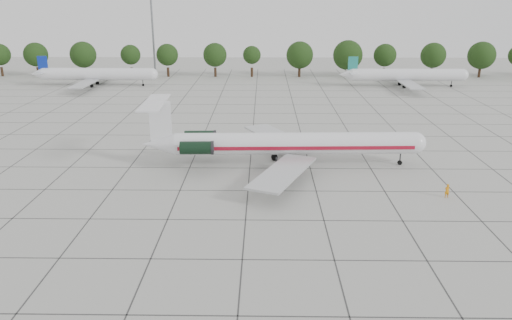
{
  "coord_description": "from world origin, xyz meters",
  "views": [
    {
      "loc": [
        1.77,
        -54.3,
        21.9
      ],
      "look_at": [
        0.93,
        0.91,
        3.5
      ],
      "focal_mm": 35.0,
      "sensor_mm": 36.0,
      "label": 1
    }
  ],
  "objects_px": {
    "bg_airliner_d": "(406,75)",
    "main_airliner": "(280,143)",
    "bg_airliner_b": "(97,74)",
    "ground_crew": "(447,191)",
    "floodlight_mast": "(152,22)"
  },
  "relations": [
    {
      "from": "ground_crew",
      "to": "floodlight_mast",
      "type": "xyz_separation_m",
      "value": [
        -52.57,
        93.67,
        13.47
      ]
    },
    {
      "from": "bg_airliner_d",
      "to": "main_airliner",
      "type": "bearing_deg",
      "value": -118.6
    },
    {
      "from": "bg_airliner_d",
      "to": "floodlight_mast",
      "type": "bearing_deg",
      "value": 161.55
    },
    {
      "from": "bg_airliner_b",
      "to": "bg_airliner_d",
      "type": "bearing_deg",
      "value": -0.04
    },
    {
      "from": "ground_crew",
      "to": "bg_airliner_d",
      "type": "height_order",
      "value": "bg_airliner_d"
    },
    {
      "from": "ground_crew",
      "to": "floodlight_mast",
      "type": "height_order",
      "value": "floodlight_mast"
    },
    {
      "from": "bg_airliner_b",
      "to": "main_airliner",
      "type": "bearing_deg",
      "value": -54.13
    },
    {
      "from": "bg_airliner_b",
      "to": "floodlight_mast",
      "type": "distance_m",
      "value": 26.9
    },
    {
      "from": "bg_airliner_d",
      "to": "floodlight_mast",
      "type": "height_order",
      "value": "floodlight_mast"
    },
    {
      "from": "ground_crew",
      "to": "bg_airliner_d",
      "type": "relative_size",
      "value": 0.06
    },
    {
      "from": "bg_airliner_d",
      "to": "floodlight_mast",
      "type": "relative_size",
      "value": 1.11
    },
    {
      "from": "main_airliner",
      "to": "bg_airliner_b",
      "type": "relative_size",
      "value": 1.34
    },
    {
      "from": "floodlight_mast",
      "to": "main_airliner",
      "type": "bearing_deg",
      "value": -67.73
    },
    {
      "from": "floodlight_mast",
      "to": "bg_airliner_b",
      "type": "bearing_deg",
      "value": -113.87
    },
    {
      "from": "bg_airliner_b",
      "to": "bg_airliner_d",
      "type": "relative_size",
      "value": 1.0
    }
  ]
}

